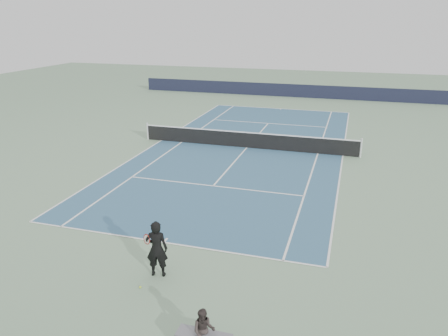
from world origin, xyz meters
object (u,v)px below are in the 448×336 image
(tennis_ball, at_px, (140,287))
(tennis_player, at_px, (157,249))
(tennis_net, at_px, (247,140))
(spectator_bench, at_px, (204,336))

(tennis_ball, bearing_deg, tennis_player, 75.23)
(tennis_net, xyz_separation_m, tennis_player, (0.65, -13.73, 0.38))
(tennis_player, relative_size, tennis_ball, 28.36)
(spectator_bench, bearing_deg, tennis_ball, 145.40)
(tennis_net, distance_m, tennis_player, 13.75)
(tennis_player, distance_m, spectator_bench, 3.48)
(tennis_net, height_order, spectator_bench, spectator_bench)
(tennis_player, height_order, spectator_bench, tennis_player)
(tennis_net, distance_m, spectator_bench, 16.53)
(tennis_net, xyz_separation_m, tennis_ball, (0.45, -14.50, -0.47))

